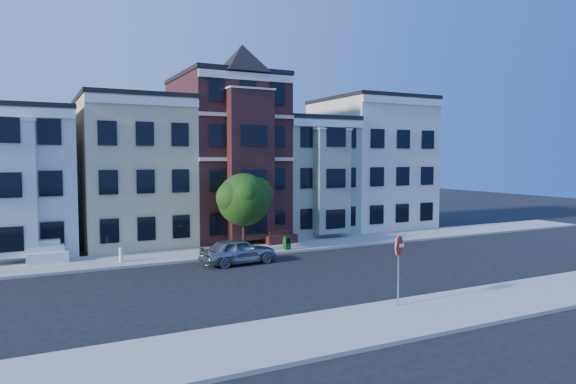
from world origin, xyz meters
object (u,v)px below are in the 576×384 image
newspaper_box (287,243)px  stop_sign (398,266)px  street_tree (244,203)px  fire_hydrant (121,256)px  parked_car (238,251)px

newspaper_box → stop_sign: (-1.66, -13.30, 1.17)m
street_tree → stop_sign: size_ratio=1.89×
street_tree → stop_sign: 14.17m
fire_hydrant → stop_sign: 16.52m
parked_car → stop_sign: (2.53, -11.17, 1.02)m
street_tree → fire_hydrant: bearing=-179.9°
newspaper_box → fire_hydrant: (-10.25, 0.75, -0.12)m
street_tree → newspaper_box: bearing=-15.8°
parked_car → fire_hydrant: (-6.06, 2.88, -0.27)m
newspaper_box → fire_hydrant: newspaper_box is taller
street_tree → fire_hydrant: (-7.56, -0.01, -2.74)m
newspaper_box → stop_sign: size_ratio=0.28×
parked_car → newspaper_box: bearing=-68.0°
parked_car → stop_sign: stop_sign is taller
fire_hydrant → stop_sign: (8.59, -14.05, 1.29)m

